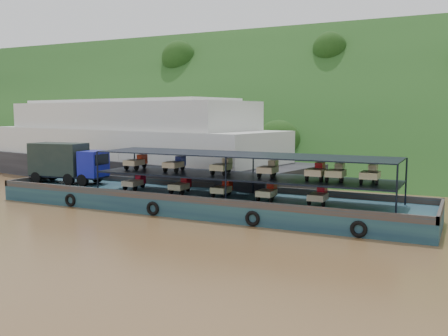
% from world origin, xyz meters
% --- Properties ---
extents(ground, '(160.00, 160.00, 0.00)m').
position_xyz_m(ground, '(0.00, 0.00, 0.00)').
color(ground, brown).
rests_on(ground, ground).
extents(hillside, '(140.00, 39.60, 39.60)m').
position_xyz_m(hillside, '(0.00, 36.00, 0.00)').
color(hillside, '#193C15').
rests_on(hillside, ground).
extents(cargo_barge, '(35.01, 7.18, 4.84)m').
position_xyz_m(cargo_barge, '(-4.82, 1.33, 1.21)').
color(cargo_barge, '#12273F').
rests_on(cargo_barge, ground).
extents(passenger_ferry, '(46.01, 19.72, 9.05)m').
position_xyz_m(passenger_ferry, '(-19.50, 13.45, 3.92)').
color(passenger_ferry, black).
rests_on(passenger_ferry, ground).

